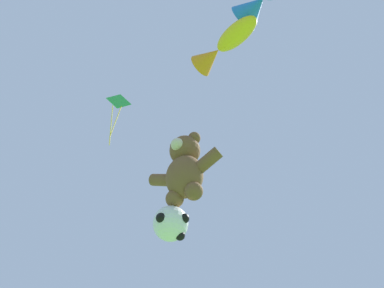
% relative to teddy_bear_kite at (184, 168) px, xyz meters
% --- Properties ---
extents(teddy_bear_kite, '(2.51, 1.11, 2.55)m').
position_rel_teddy_bear_kite_xyz_m(teddy_bear_kite, '(0.00, 0.00, 0.00)').
color(teddy_bear_kite, brown).
extents(soccer_ball_kite, '(1.07, 1.07, 0.99)m').
position_rel_teddy_bear_kite_xyz_m(soccer_ball_kite, '(-0.49, 0.13, -1.68)').
color(soccer_ball_kite, white).
extents(fish_kite_goldfin, '(2.44, 1.25, 0.81)m').
position_rel_teddy_bear_kite_xyz_m(fish_kite_goldfin, '(2.21, -1.26, 3.08)').
color(fish_kite_goldfin, yellow).
extents(diamond_kite, '(0.66, 0.80, 2.82)m').
position_rel_teddy_bear_kite_xyz_m(diamond_kite, '(-2.82, -0.63, 4.10)').
color(diamond_kite, green).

